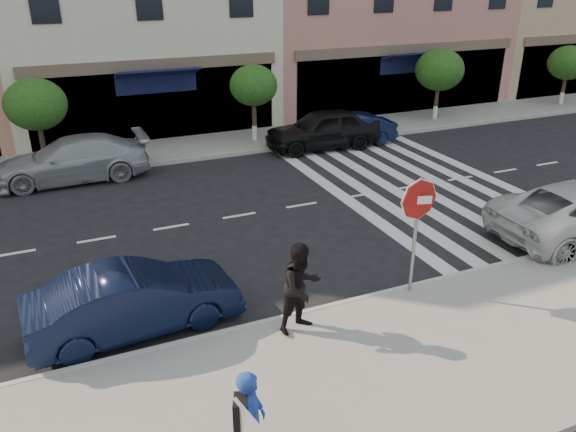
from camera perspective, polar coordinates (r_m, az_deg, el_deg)
The scene contains 14 objects.
ground at distance 13.09m, azimuth 0.72°, elevation -6.45°, with size 120.00×120.00×0.00m, color black.
sidewalk_near at distance 10.35m, azimuth 9.55°, elevation -15.64°, with size 60.00×4.50×0.15m, color gray.
sidewalk_far at distance 22.76m, azimuth -10.71°, elevation 6.74°, with size 60.00×3.00×0.15m, color gray.
street_tree_wb at distance 21.55m, azimuth -24.26°, elevation 10.27°, with size 2.10×2.10×3.06m.
street_tree_c at distance 22.85m, azimuth -3.52°, elevation 13.07°, with size 1.90×1.90×3.04m.
street_tree_ea at distance 27.21m, azimuth 15.15°, elevation 14.12°, with size 2.20×2.20×3.19m.
street_tree_eb at distance 32.74m, azimuth 26.59°, elevation 13.72°, with size 2.00×2.00×2.94m.
stop_sign at distance 11.82m, azimuth 13.06°, elevation 0.49°, with size 0.88×0.31×2.61m.
photographer at distance 8.14m, azimuth -3.76°, elevation -20.05°, with size 0.59×0.39×1.61m, color #213A97.
walker at distance 10.70m, azimuth 1.36°, elevation -7.28°, with size 0.89×0.69×1.83m, color black.
car_near_mid at distance 11.46m, azimuth -15.32°, elevation -8.26°, with size 1.43×4.10×1.35m, color black.
car_far_left at distance 20.28m, azimuth -21.12°, elevation 5.38°, with size 2.05×5.03×1.46m, color #9E9FA4.
car_far_mid at distance 22.55m, azimuth 3.54°, elevation 8.81°, with size 1.84×4.57×1.56m, color black.
car_far_right at distance 23.17m, azimuth 6.32°, elevation 8.69°, with size 1.29×3.71×1.22m, color #0E1632.
Camera 1 is at (-4.64, -10.31, 6.59)m, focal length 35.00 mm.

